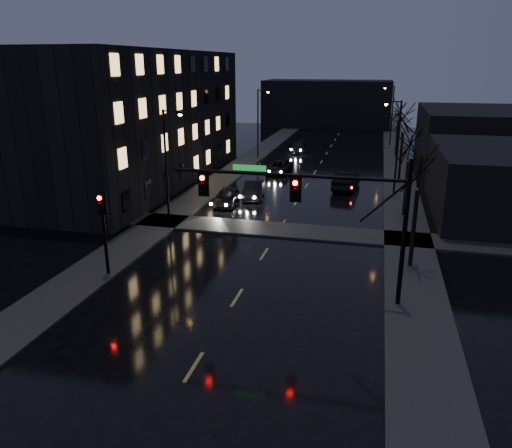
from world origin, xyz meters
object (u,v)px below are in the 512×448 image
Objects in this scene: oncoming_car_b at (254,190)px; lead_car at (346,180)px; oncoming_car_d at (299,147)px; oncoming_car_a at (227,197)px; oncoming_car_c at (279,167)px.

oncoming_car_b is 0.87× the size of lead_car.
lead_car is (7.40, 4.97, 0.10)m from oncoming_car_b.
oncoming_car_a is at bearing -101.34° from oncoming_car_d.
oncoming_car_b is at bearing 53.91° from oncoming_car_a.
oncoming_car_b is (1.55, 2.68, 0.02)m from oncoming_car_a.
oncoming_car_d is at bearing 91.28° from oncoming_car_c.
oncoming_car_c is at bearing 81.93° from oncoming_car_b.
oncoming_car_c is 0.94× the size of lead_car.
lead_car is at bearing -76.09° from oncoming_car_d.
lead_car is (7.18, -5.19, 0.17)m from oncoming_car_c.
oncoming_car_b reaches higher than oncoming_car_c.
oncoming_car_a is 0.87× the size of oncoming_car_c.
oncoming_car_d is (-0.07, 13.21, -0.01)m from oncoming_car_c.
oncoming_car_a is 0.82× the size of lead_car.
oncoming_car_d is (0.14, 23.37, -0.07)m from oncoming_car_b.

